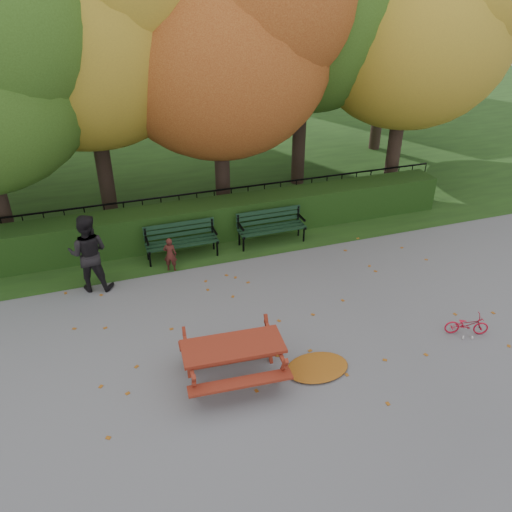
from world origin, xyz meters
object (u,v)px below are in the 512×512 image
object	(u,v)px
tree_b	(95,15)
tree_e	(426,22)
adult	(89,253)
bicycle	(467,324)
tree_c	(233,39)
picnic_table	(233,352)
tree_g	(403,3)
bench_left	(181,238)
child	(170,254)
bench_right	(271,224)

from	to	relation	value
tree_b	tree_e	xyz separation A→B (m)	(8.97, -0.98, -0.32)
adult	bicycle	distance (m)	8.11
tree_c	picnic_table	bearing A→B (deg)	-107.41
tree_c	tree_g	distance (m)	8.43
tree_e	adult	size ratio (longest dim) A/B	4.47
tree_b	picnic_table	bearing A→B (deg)	-81.79
tree_e	bench_left	world-z (taller)	tree_e
tree_e	bicycle	size ratio (longest dim) A/B	9.57
tree_b	child	size ratio (longest dim) A/B	10.09
adult	bench_right	bearing A→B (deg)	-154.99
adult	tree_g	bearing A→B (deg)	-134.76
tree_g	child	size ratio (longest dim) A/B	9.82
tree_e	child	size ratio (longest dim) A/B	9.37
bench_right	tree_e	bearing A→B (deg)	20.87
child	bicycle	world-z (taller)	child
tree_g	child	bearing A→B (deg)	-146.43
bench_right	tree_b	bearing A→B (deg)	139.33
tree_b	tree_c	world-z (taller)	tree_b
tree_c	bench_right	size ratio (longest dim) A/B	4.44
tree_c	bicycle	world-z (taller)	tree_c
bench_right	bench_left	bearing A→B (deg)	180.00
bench_right	picnic_table	world-z (taller)	bench_right
child	adult	bearing A→B (deg)	25.36
tree_e	bench_left	xyz separation A→B (m)	(-7.82, -2.07, -4.56)
bench_left	bench_right	bearing A→B (deg)	0.00
child	bicycle	distance (m)	6.73
bench_right	bicycle	world-z (taller)	bench_right
tree_g	bicycle	size ratio (longest dim) A/B	10.03
tree_b	bicycle	bearing A→B (deg)	-53.76
tree_e	tree_g	world-z (taller)	tree_g
child	bench_right	bearing A→B (deg)	-149.13
tree_e	bicycle	bearing A→B (deg)	-113.82
child	bicycle	bearing A→B (deg)	158.40
tree_e	bench_left	bearing A→B (deg)	-165.19
child	tree_b	bearing A→B (deg)	-59.51
tree_c	child	bearing A→B (deg)	-131.54
child	adult	distance (m)	1.88
bench_left	picnic_table	distance (m)	4.65
tree_c	bicycle	xyz separation A→B (m)	(2.59, -7.22, -4.60)
tree_c	picnic_table	distance (m)	8.39
tree_c	bicycle	size ratio (longest dim) A/B	9.39
tree_b	tree_c	distance (m)	3.42
bench_right	adult	distance (m)	4.69
adult	bicycle	bearing A→B (deg)	164.19
tree_e	adult	world-z (taller)	tree_e
tree_g	picnic_table	xyz separation A→B (m)	(-9.67, -10.71, -4.79)
tree_e	child	distance (m)	9.81
tree_e	tree_c	bearing A→B (deg)	178.07
tree_c	adult	size ratio (longest dim) A/B	4.38
bench_left	child	world-z (taller)	bench_left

